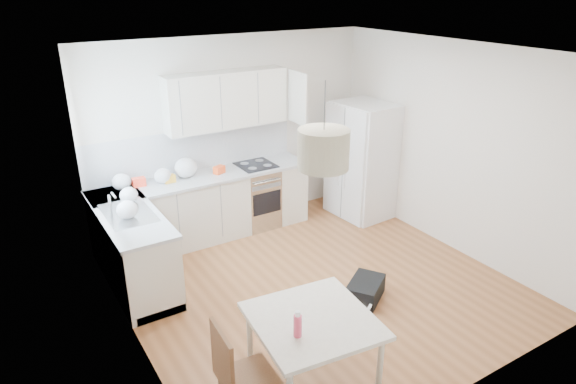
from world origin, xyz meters
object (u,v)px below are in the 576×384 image
object	(u,v)px
refrigerator	(363,160)
dining_table	(313,327)
gym_bag	(365,290)
dining_chair	(249,376)

from	to	relation	value
refrigerator	dining_table	distance (m)	3.85
refrigerator	gym_bag	distance (m)	2.45
dining_table	refrigerator	bearing A→B (deg)	50.67
refrigerator	gym_bag	world-z (taller)	refrigerator
dining_table	gym_bag	bearing A→B (deg)	39.12
refrigerator	dining_table	bearing A→B (deg)	-139.76
dining_table	dining_chair	xyz separation A→B (m)	(-0.63, -0.03, -0.19)
refrigerator	dining_chair	world-z (taller)	refrigerator
refrigerator	dining_chair	size ratio (longest dim) A/B	1.75
dining_table	dining_chair	bearing A→B (deg)	-170.69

